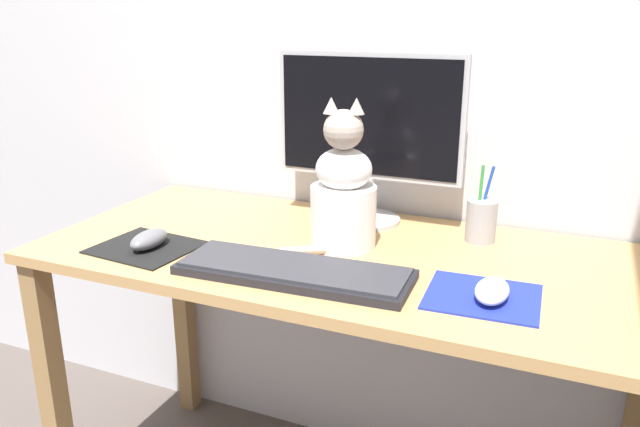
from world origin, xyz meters
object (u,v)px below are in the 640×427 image
object	(u,v)px
computer_mouse_right	(492,291)
cat	(343,193)
monitor	(369,129)
keyboard	(294,271)
pen_cup	(481,220)
computer_mouse_left	(149,239)

from	to	relation	value
computer_mouse_right	cat	size ratio (longest dim) A/B	0.33
monitor	keyboard	distance (m)	0.45
monitor	pen_cup	bearing A→B (deg)	-6.05
computer_mouse_left	computer_mouse_right	distance (m)	0.75
monitor	computer_mouse_right	bearing A→B (deg)	-43.69
computer_mouse_right	pen_cup	distance (m)	0.33
computer_mouse_right	cat	world-z (taller)	cat
computer_mouse_right	computer_mouse_left	bearing A→B (deg)	-177.67
computer_mouse_left	cat	size ratio (longest dim) A/B	0.33
computer_mouse_right	pen_cup	xyz separation A→B (m)	(-0.07, 0.32, 0.03)
keyboard	pen_cup	distance (m)	0.47
keyboard	computer_mouse_left	bearing A→B (deg)	175.99
computer_mouse_left	cat	distance (m)	0.45
monitor	keyboard	xyz separation A→B (m)	(-0.02, -0.39, -0.23)
monitor	computer_mouse_left	bearing A→B (deg)	-135.40
computer_mouse_right	cat	distance (m)	0.41
keyboard	pen_cup	xyz separation A→B (m)	(0.31, 0.36, 0.04)
monitor	computer_mouse_left	xyz separation A→B (m)	(-0.38, -0.38, -0.22)
computer_mouse_left	pen_cup	xyz separation A→B (m)	(0.68, 0.35, 0.03)
cat	monitor	bearing A→B (deg)	80.21
monitor	computer_mouse_right	distance (m)	0.55
computer_mouse_left	pen_cup	size ratio (longest dim) A/B	0.62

